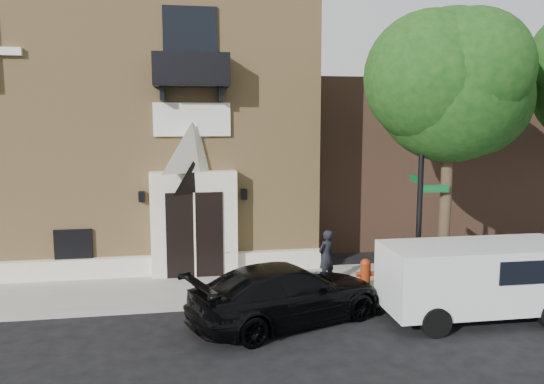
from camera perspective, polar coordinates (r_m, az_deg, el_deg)
The scene contains 12 objects.
ground at distance 14.27m, azimuth -3.84°, elevation -12.35°, with size 120.00×120.00×0.00m, color black.
sidewalk at distance 15.77m, azimuth -0.72°, elevation -10.04°, with size 42.00×3.00×0.15m, color gray.
church at distance 21.34m, azimuth -14.20°, elevation 6.91°, with size 12.20×11.01×9.30m.
neighbour_building at distance 26.03m, azimuth 21.23°, elevation 3.61°, with size 18.00×8.00×6.40m, color brown.
street_tree_left at distance 15.52m, azimuth 18.96°, elevation 10.93°, with size 4.97×4.38×7.77m.
black_sedan at distance 13.10m, azimuth 1.66°, elevation -10.86°, with size 2.02×4.98×1.45m, color black.
cargo_van at distance 14.21m, azimuth 21.79°, elevation -8.52°, with size 4.68×2.01×1.89m.
street_sign at distance 15.11m, azimuth 15.69°, elevation 0.07°, with size 0.88×0.89×5.56m.
fire_hydrant at distance 15.29m, azimuth 10.00°, elevation -8.72°, with size 0.51×0.41×0.89m.
dumpster at distance 16.03m, azimuth 15.37°, elevation -7.53°, with size 2.00×1.46×1.17m.
planter at distance 16.66m, azimuth -5.53°, elevation -7.46°, with size 0.68×0.59×0.75m, color #576934.
pedestrian_near at distance 15.63m, azimuth 5.86°, elevation -6.94°, with size 0.57×0.38×1.58m, color black.
Camera 1 is at (-1.29, -13.31, 4.97)m, focal length 35.00 mm.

